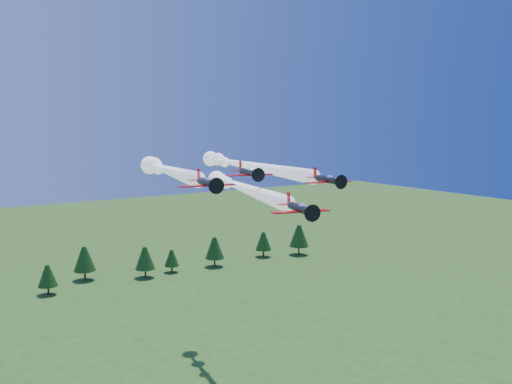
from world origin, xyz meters
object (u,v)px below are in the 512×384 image
plane_left (166,170)px  plane_slot (249,173)px  plane_lead (241,187)px  plane_right (244,165)px

plane_left → plane_slot: 18.88m
plane_lead → plane_left: size_ratio=1.15×
plane_lead → plane_slot: bearing=-100.1°
plane_right → plane_left: bearing=-155.9°
plane_lead → plane_left: 14.15m
plane_left → plane_slot: (6.92, -17.56, 0.45)m
plane_slot → plane_left: bearing=123.0°
plane_left → plane_right: size_ratio=0.71×
plane_lead → plane_right: size_ratio=0.82×
plane_left → plane_lead: bearing=-23.0°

